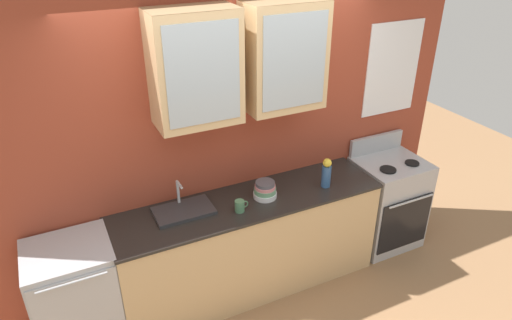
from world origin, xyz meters
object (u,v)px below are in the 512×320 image
bowl_stack (265,190)px  vase (326,173)px  cup_near_sink (240,206)px  sink_faucet (183,210)px  stove_range (386,202)px  dishwasher (77,298)px

bowl_stack → vase: (0.56, -0.08, 0.06)m
cup_near_sink → sink_faucet: bearing=155.9°
vase → stove_range: bearing=5.6°
vase → dishwasher: 2.25m
stove_range → vase: vase is taller
stove_range → dishwasher: (-3.00, -0.00, -0.01)m
bowl_stack → cup_near_sink: 0.30m
cup_near_sink → dishwasher: bearing=175.6°
vase → cup_near_sink: 0.84m
vase → dishwasher: (-2.17, 0.08, -0.60)m
sink_faucet → cup_near_sink: 0.46m
cup_near_sink → bowl_stack: bearing=19.7°
sink_faucet → cup_near_sink: bearing=-24.1°
cup_near_sink → vase: bearing=1.7°
stove_range → dishwasher: bearing=-179.9°
bowl_stack → cup_near_sink: bearing=-160.3°
sink_faucet → dishwasher: bearing=-174.7°
bowl_stack → vase: 0.57m
sink_faucet → vase: bearing=-7.3°
stove_range → cup_near_sink: 1.75m
bowl_stack → sink_faucet: bearing=172.9°
sink_faucet → bowl_stack: sink_faucet is taller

